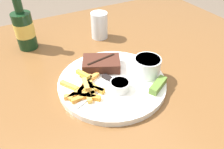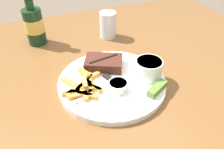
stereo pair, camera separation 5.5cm
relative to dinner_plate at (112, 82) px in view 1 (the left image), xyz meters
The scene contains 11 objects.
dining_table 0.08m from the dinner_plate, ahead, with size 1.37×1.14×0.74m.
dinner_plate is the anchor object (origin of this frame).
steak_portion 0.07m from the dinner_plate, 86.78° to the left, with size 0.14×0.12×0.03m.
fries_pile 0.09m from the dinner_plate, behind, with size 0.13×0.13×0.02m.
coleslaw_cup 0.11m from the dinner_plate, 12.22° to the right, with size 0.08×0.08×0.05m.
dipping_sauce_cup 0.05m from the dinner_plate, 87.82° to the right, with size 0.05×0.05×0.03m.
pickle_spear 0.13m from the dinner_plate, 43.73° to the right, with size 0.07×0.05×0.02m.
fork_utensil 0.08m from the dinner_plate, 157.44° to the right, with size 0.13×0.06×0.00m.
knife_utensil 0.04m from the dinner_plate, 115.59° to the left, with size 0.07×0.16×0.01m.
beer_bottle 0.38m from the dinner_plate, 117.19° to the left, with size 0.07×0.07×0.21m.
drinking_glass 0.30m from the dinner_plate, 71.32° to the left, with size 0.06×0.06×0.10m.
Camera 1 is at (-0.23, -0.43, 1.16)m, focal length 35.00 mm.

